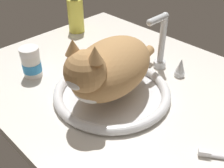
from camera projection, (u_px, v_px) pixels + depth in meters
countertop at (132, 91)px, 81.24cm from camera, size 100.32×71.47×3.00cm
sink_basin at (112, 92)px, 76.26cm from camera, size 32.81×32.81×2.61cm
faucet at (160, 48)px, 85.09cm from camera, size 18.64×10.09×18.57cm
cat at (108, 68)px, 69.83cm from camera, size 22.70×39.44×18.71cm
pill_bottle at (31, 63)px, 82.91cm from camera, size 5.90×5.90×9.56cm
soap_pump_bottle at (76, 14)px, 108.30cm from camera, size 6.30×6.30×18.81cm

